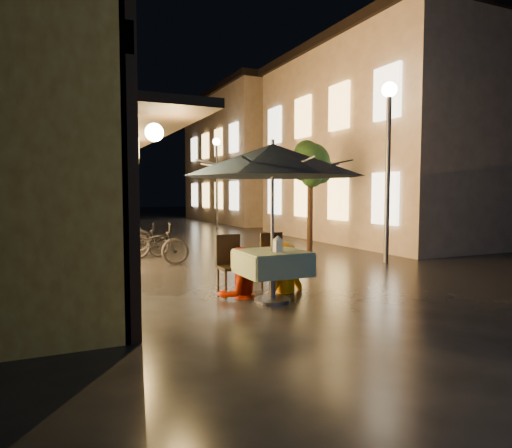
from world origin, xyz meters
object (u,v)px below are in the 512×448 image
patio_umbrella (272,160)px  person_yellow (283,243)px  person_orange (238,248)px  streetlamp_near (388,139)px  bicycle_0 (148,245)px  table_lantern (278,243)px  cafe_table (272,263)px

patio_umbrella → person_yellow: bearing=48.9°
person_orange → streetlamp_near: bearing=-171.3°
bicycle_0 → table_lantern: bearing=-156.2°
patio_umbrella → person_yellow: size_ratio=1.69×
cafe_table → person_yellow: bearing=48.9°
streetlamp_near → table_lantern: (-4.19, -2.52, -2.00)m
cafe_table → bicycle_0: 4.32m
patio_umbrella → table_lantern: (-0.00, -0.18, -1.23)m
table_lantern → person_yellow: (0.45, 0.70, -0.10)m
table_lantern → person_yellow: bearing=57.2°
person_orange → person_yellow: (0.81, 0.01, 0.04)m
cafe_table → person_yellow: (0.45, 0.52, 0.23)m
patio_umbrella → table_lantern: bearing=-90.0°
patio_umbrella → bicycle_0: (-1.07, 4.18, -1.66)m
cafe_table → bicycle_0: bicycle_0 is taller
cafe_table → person_orange: 0.65m
cafe_table → bicycle_0: size_ratio=0.54×
streetlamp_near → person_yellow: (-3.74, -1.82, -2.10)m
streetlamp_near → person_orange: size_ratio=2.73×
table_lantern → person_orange: 0.79m
cafe_table → patio_umbrella: (0.00, 0.00, 1.56)m
cafe_table → table_lantern: 0.38m
cafe_table → table_lantern: size_ratio=3.96×
cafe_table → patio_umbrella: bearing=36.9°
cafe_table → person_orange: (-0.35, 0.51, 0.19)m
patio_umbrella → person_orange: size_ratio=1.77×
streetlamp_near → bicycle_0: (-5.26, 1.84, -2.43)m
cafe_table → person_yellow: size_ratio=0.61×
table_lantern → person_orange: person_orange is taller
person_yellow → person_orange: bearing=-17.1°
streetlamp_near → person_yellow: streetlamp_near is taller
person_orange → cafe_table: bearing=111.5°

